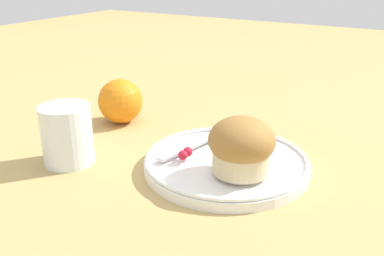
{
  "coord_description": "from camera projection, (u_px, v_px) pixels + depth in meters",
  "views": [
    {
      "loc": [
        -0.48,
        -0.25,
        0.28
      ],
      "look_at": [
        0.01,
        0.05,
        0.06
      ],
      "focal_mm": 40.0,
      "sensor_mm": 36.0,
      "label": 1
    }
  ],
  "objects": [
    {
      "name": "ground_plane",
      "position": [
        217.0,
        171.0,
        0.61
      ],
      "size": [
        3.0,
        3.0,
        0.0
      ],
      "primitive_type": "plane",
      "color": "tan"
    },
    {
      "name": "plate",
      "position": [
        226.0,
        163.0,
        0.61
      ],
      "size": [
        0.24,
        0.24,
        0.02
      ],
      "color": "white",
      "rests_on": "ground_plane"
    },
    {
      "name": "muffin",
      "position": [
        241.0,
        146.0,
        0.55
      ],
      "size": [
        0.09,
        0.09,
        0.07
      ],
      "color": "beige",
      "rests_on": "plate"
    },
    {
      "name": "cream_ramekin",
      "position": [
        240.0,
        132.0,
        0.67
      ],
      "size": [
        0.06,
        0.06,
        0.02
      ],
      "color": "silver",
      "rests_on": "plate"
    },
    {
      "name": "berry_pair",
      "position": [
        185.0,
        154.0,
        0.6
      ],
      "size": [
        0.03,
        0.01,
        0.01
      ],
      "color": "#B7192D",
      "rests_on": "plate"
    },
    {
      "name": "butter_knife",
      "position": [
        196.0,
        144.0,
        0.65
      ],
      "size": [
        0.15,
        0.05,
        0.0
      ],
      "rotation": [
        0.0,
        0.0,
        -0.21
      ],
      "color": "#B7B7BC",
      "rests_on": "plate"
    },
    {
      "name": "orange_fruit",
      "position": [
        121.0,
        101.0,
        0.78
      ],
      "size": [
        0.08,
        0.08,
        0.08
      ],
      "color": "orange",
      "rests_on": "ground_plane"
    },
    {
      "name": "juice_glass",
      "position": [
        67.0,
        135.0,
        0.62
      ],
      "size": [
        0.07,
        0.07,
        0.09
      ],
      "color": "silver",
      "rests_on": "ground_plane"
    }
  ]
}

